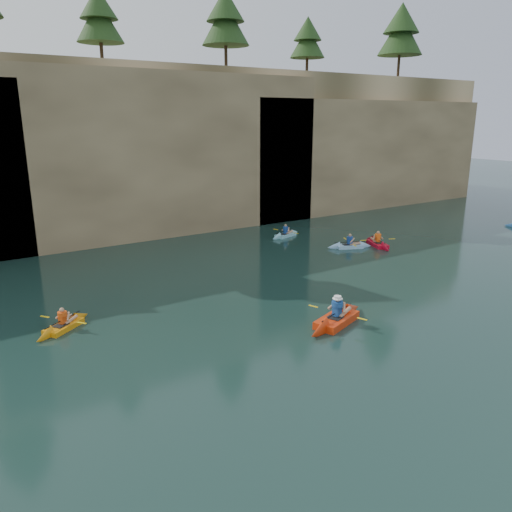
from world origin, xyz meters
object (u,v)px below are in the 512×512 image
kayaker_orange (64,326)px  kayaker_red_far (377,243)px  main_kayaker (337,319)px  kayaker_ltblue_near (349,246)px

kayaker_orange → kayaker_red_far: size_ratio=0.82×
main_kayaker → kayaker_ltblue_near: main_kayaker is taller
kayaker_ltblue_near → kayaker_red_far: 2.00m
kayaker_orange → kayaker_ltblue_near: bearing=-26.8°
kayaker_orange → kayaker_ltblue_near: size_ratio=0.93×
kayaker_ltblue_near → main_kayaker: bearing=-112.0°
kayaker_ltblue_near → kayaker_red_far: (1.91, -0.58, 0.01)m
kayaker_orange → main_kayaker: bearing=-66.9°
main_kayaker → kayaker_orange: (-9.41, 5.52, -0.06)m
main_kayaker → kayaker_ltblue_near: (8.87, 8.62, -0.05)m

